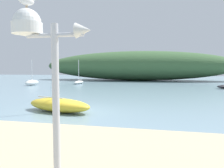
{
  "coord_description": "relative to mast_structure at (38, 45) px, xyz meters",
  "views": [
    {
      "loc": [
        4.91,
        -11.76,
        2.55
      ],
      "look_at": [
        1.68,
        2.93,
        1.42
      ],
      "focal_mm": 34.88,
      "sensor_mm": 36.0,
      "label": 1
    }
  ],
  "objects": [
    {
      "name": "sailboat_near_shore",
      "position": [
        -3.73,
        8.25,
        -2.53
      ],
      "size": [
        4.5,
        2.55,
        4.78
      ],
      "color": "gold",
      "rests_on": "ground"
    },
    {
      "name": "ground_plane",
      "position": [
        -2.92,
        8.46,
        -2.93
      ],
      "size": [
        120.0,
        120.0,
        0.0
      ],
      "primitive_type": "plane",
      "color": "#7A99A8"
    },
    {
      "name": "seagull_on_radar",
      "position": [
        -0.18,
        0.02,
        0.74
      ],
      "size": [
        0.24,
        0.34,
        0.25
      ],
      "color": "orange",
      "rests_on": "mast_structure"
    },
    {
      "name": "sailboat_east_reach",
      "position": [
        -10.59,
        29.22,
        -2.65
      ],
      "size": [
        1.12,
        3.01,
        3.81
      ],
      "color": "white",
      "rests_on": "ground"
    },
    {
      "name": "mast_structure",
      "position": [
        0.0,
        0.0,
        0.0
      ],
      "size": [
        1.37,
        0.5,
        3.33
      ],
      "color": "silver",
      "rests_on": "beach_sand"
    },
    {
      "name": "sailboat_far_left",
      "position": [
        -16.2,
        25.07,
        -2.53
      ],
      "size": [
        1.31,
        2.82,
        3.7
      ],
      "color": "white",
      "rests_on": "ground"
    },
    {
      "name": "distant_hill",
      "position": [
        -2.62,
        41.23,
        0.03
      ],
      "size": [
        39.03,
        10.42,
        5.93
      ],
      "primitive_type": "ellipsoid",
      "color": "#3D6038",
      "rests_on": "ground"
    }
  ]
}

